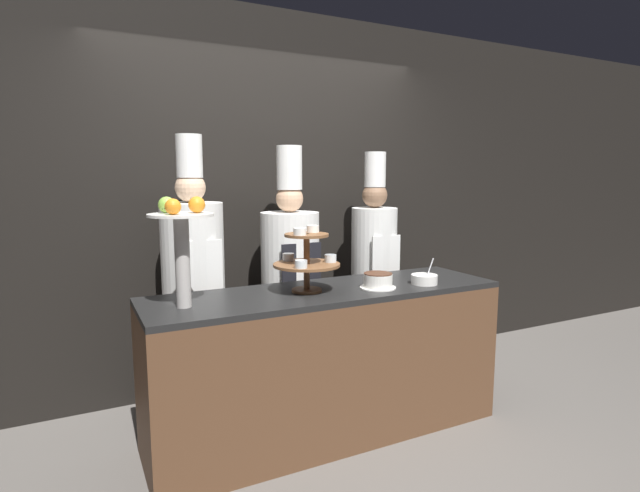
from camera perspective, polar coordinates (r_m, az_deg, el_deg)
name	(u,v)px	position (r m, az deg, el deg)	size (l,w,h in m)	color
ground_plane	(352,456)	(3.10, 3.69, -22.86)	(14.00, 14.00, 0.00)	#5B5651
wall_back	(268,201)	(3.83, -5.98, 5.15)	(10.00, 0.06, 2.80)	black
buffet_counter	(327,362)	(3.14, 0.84, -13.12)	(2.17, 0.62, 0.91)	brown
tiered_stand	(307,258)	(2.91, -1.54, -1.39)	(0.39, 0.39, 0.38)	brown
fruit_pedestal	(181,234)	(2.63, -15.58, 1.33)	(0.33, 0.33, 0.57)	#B2ADA8
cake_round	(378,281)	(3.04, 6.64, -3.99)	(0.22, 0.22, 0.09)	white
cup_white	(384,277)	(3.24, 7.33, -3.55)	(0.08, 0.08, 0.06)	white
serving_bowl_near	(424,279)	(3.21, 11.83, -3.74)	(0.16, 0.16, 0.16)	white
chef_left	(193,271)	(3.32, -14.27, -2.83)	(0.40, 0.40, 1.84)	#28282D
chef_center_left	(290,269)	(3.53, -3.42, -2.64)	(0.41, 0.41, 1.79)	#38332D
chef_center_right	(374,259)	(3.86, 6.18, -1.54)	(0.35, 0.35, 1.77)	black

